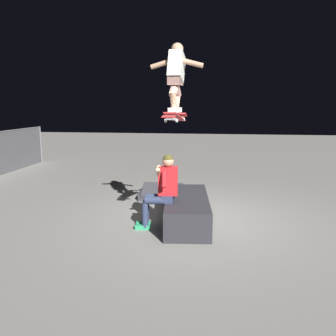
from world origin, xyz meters
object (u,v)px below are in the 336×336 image
Objects in this scene: skateboard at (175,117)px; kicker_ramp at (162,195)px; person_sitting_on_ledge at (162,188)px; ledge_box_main at (187,210)px; skater_airborne at (176,74)px.

skateboard is 2.98m from kicker_ramp.
person_sitting_on_ledge is at bearing 63.43° from skateboard.
skateboard is at bearing -165.25° from kicker_ramp.
kicker_ramp is at bearing 14.75° from skateboard.
skater_airborne reaches higher than ledge_box_main.
skateboard is 0.92× the size of skater_airborne.
ledge_box_main is 1.89m from kicker_ramp.
ledge_box_main is at bearing -49.40° from person_sitting_on_ledge.
ledge_box_main is at bearing -156.53° from kicker_ramp.
skater_airborne reaches higher than skateboard.
skateboard reaches higher than ledge_box_main.
skater_airborne reaches higher than kicker_ramp.
kicker_ramp is at bearing 9.17° from person_sitting_on_ledge.
ledge_box_main is 2.00× the size of skateboard.
ledge_box_main is at bearing -21.31° from skater_airborne.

